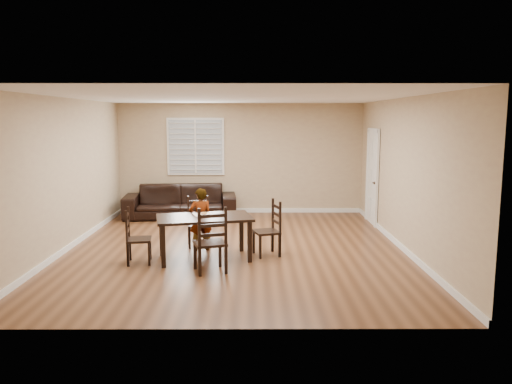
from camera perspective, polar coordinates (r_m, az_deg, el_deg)
ground at (r=9.11m, az=-2.35°, el=-6.45°), size 7.00×7.00×0.00m
room at (r=9.00m, az=-2.15°, el=5.03°), size 6.04×7.04×2.72m
dining_table at (r=8.34m, az=-5.93°, el=-3.40°), size 1.70×1.19×0.73m
chair_near at (r=9.34m, az=-6.60°, el=-3.52°), size 0.47×0.45×0.91m
chair_far at (r=7.57m, az=-5.07°, el=-5.91°), size 0.57×0.55×1.03m
chair_left at (r=8.34m, az=-13.98°, el=-5.18°), size 0.44×0.46×0.91m
chair_right at (r=8.60m, az=1.93°, el=-4.37°), size 0.51×0.53×0.95m
child at (r=8.90m, az=-6.36°, el=-3.14°), size 0.47×0.39×1.12m
napkin at (r=8.49m, az=-6.08°, el=-2.56°), size 0.40×0.40×0.00m
donut at (r=8.49m, az=-5.95°, el=-2.41°), size 0.10×0.10×0.04m
sofa at (r=11.99m, az=-8.63°, el=-1.06°), size 2.69×1.23×0.76m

